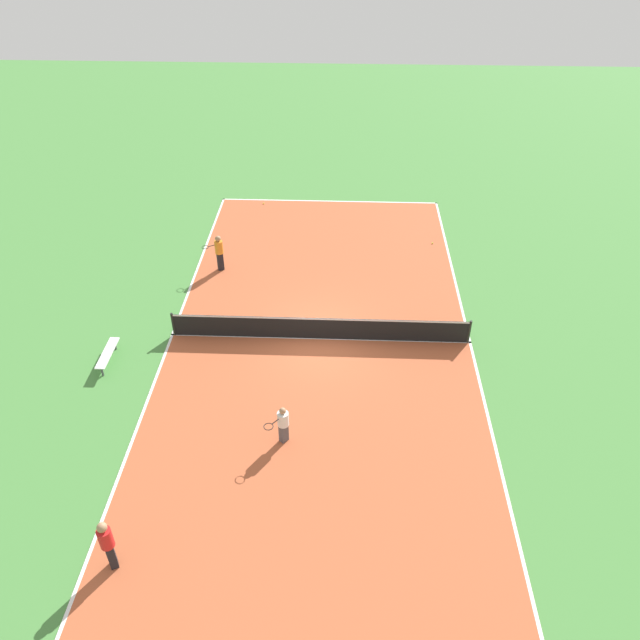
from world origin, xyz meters
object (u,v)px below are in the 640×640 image
(player_coach_red, at_px, (107,542))
(player_center_orange, at_px, (219,251))
(tennis_net, at_px, (320,328))
(player_far_white, at_px, (283,423))
(tennis_ball_far_baseline, at_px, (264,203))
(bench, at_px, (108,354))
(tennis_ball_left_sideline, at_px, (432,243))

(player_coach_red, xyz_separation_m, player_center_orange, (-0.30, -14.56, -0.03))
(tennis_net, height_order, player_coach_red, player_coach_red)
(player_far_white, bearing_deg, tennis_ball_far_baseline, -130.47)
(bench, bearing_deg, player_center_orange, 155.24)
(tennis_ball_far_baseline, bearing_deg, player_center_orange, 80.08)
(player_coach_red, height_order, player_center_orange, player_coach_red)
(tennis_net, height_order, tennis_ball_left_sideline, tennis_net)
(tennis_net, bearing_deg, player_center_orange, -45.99)
(bench, bearing_deg, tennis_ball_far_baseline, 162.43)
(player_far_white, bearing_deg, bench, -77.15)
(bench, xyz_separation_m, player_far_white, (-6.71, 3.56, 0.41))
(tennis_net, height_order, tennis_ball_far_baseline, tennis_net)
(player_coach_red, height_order, player_far_white, player_coach_red)
(tennis_ball_left_sideline, bearing_deg, bench, 35.98)
(tennis_net, height_order, bench, tennis_net)
(tennis_net, xyz_separation_m, player_far_white, (0.93, 5.25, 0.27))
(player_far_white, bearing_deg, tennis_net, -149.21)
(bench, bearing_deg, tennis_net, 102.47)
(player_far_white, bearing_deg, player_center_orange, -118.92)
(player_coach_red, relative_size, tennis_ball_far_baseline, 25.65)
(player_far_white, relative_size, tennis_ball_far_baseline, 20.46)
(tennis_net, distance_m, player_center_orange, 6.70)
(player_coach_red, bearing_deg, tennis_net, -54.38)
(tennis_net, relative_size, player_center_orange, 6.73)
(tennis_ball_far_baseline, bearing_deg, tennis_net, 106.97)
(player_center_orange, xyz_separation_m, player_far_white, (-3.72, 10.06, -0.19))
(player_coach_red, height_order, tennis_ball_left_sideline, player_coach_red)
(player_center_orange, height_order, tennis_ball_far_baseline, player_center_orange)
(bench, distance_m, player_far_white, 7.61)
(tennis_net, distance_m, tennis_ball_left_sideline, 9.08)
(player_far_white, distance_m, tennis_ball_far_baseline, 16.89)
(player_coach_red, relative_size, player_center_orange, 1.04)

